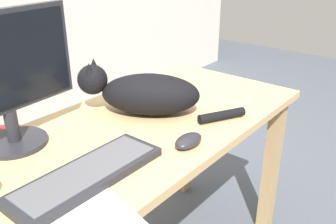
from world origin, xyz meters
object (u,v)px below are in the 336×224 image
object	(u,v)px
monitor	(3,76)
keyboard	(88,174)
computer_mouse	(188,141)
cat	(144,93)

from	to	relation	value
monitor	keyboard	bearing A→B (deg)	-86.48
monitor	computer_mouse	size ratio (longest dim) A/B	4.37
monitor	cat	size ratio (longest dim) A/B	0.91
monitor	computer_mouse	distance (m)	0.58
keyboard	computer_mouse	distance (m)	0.33
cat	computer_mouse	bearing A→B (deg)	-110.00
keyboard	monitor	bearing A→B (deg)	93.52
keyboard	cat	size ratio (longest dim) A/B	0.84
monitor	keyboard	xyz separation A→B (m)	(0.02, -0.33, -0.21)
cat	computer_mouse	world-z (taller)	cat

